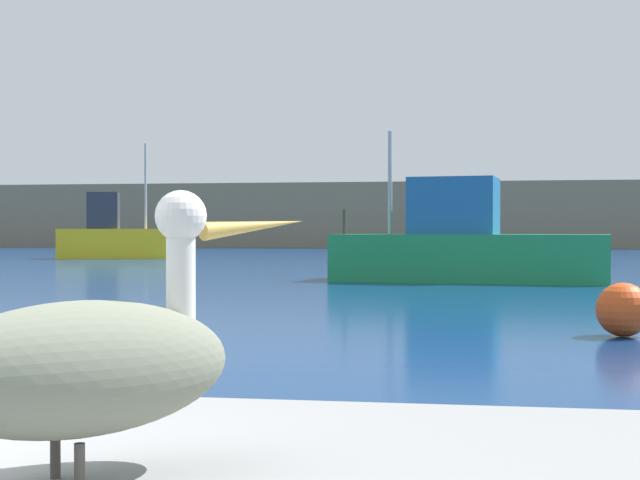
# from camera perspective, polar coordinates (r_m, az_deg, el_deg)

# --- Properties ---
(hillside_backdrop) EXTENTS (140.00, 13.82, 5.16)m
(hillside_backdrop) POSITION_cam_1_polar(r_m,az_deg,el_deg) (78.90, 7.32, 1.46)
(hillside_backdrop) COLOR #7F755B
(hillside_backdrop) RESTS_ON ground
(pelican) EXTENTS (1.04, 1.13, 0.84)m
(pelican) POSITION_cam_1_polar(r_m,az_deg,el_deg) (2.77, -14.01, -7.25)
(pelican) COLOR gray
(pelican) RESTS_ON pier_dock
(fishing_boat_yellow) EXTENTS (5.44, 2.72, 5.65)m
(fishing_boat_yellow) POSITION_cam_1_polar(r_m,az_deg,el_deg) (46.66, -12.66, 0.21)
(fishing_boat_yellow) COLOR yellow
(fishing_boat_yellow) RESTS_ON ground
(fishing_boat_green) EXTENTS (7.55, 3.34, 4.13)m
(fishing_boat_green) POSITION_cam_1_polar(r_m,az_deg,el_deg) (25.48, 8.90, -0.38)
(fishing_boat_green) COLOR #1E8C4C
(fishing_boat_green) RESTS_ON ground
(mooring_buoy) EXTENTS (0.71, 0.71, 0.71)m
(mooring_buoy) POSITION_cam_1_polar(r_m,az_deg,el_deg) (12.75, 18.07, -4.08)
(mooring_buoy) COLOR #E54C19
(mooring_buoy) RESTS_ON ground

